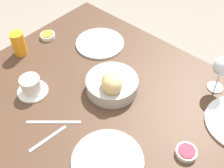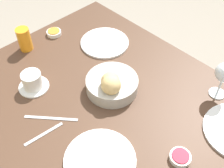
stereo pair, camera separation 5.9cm
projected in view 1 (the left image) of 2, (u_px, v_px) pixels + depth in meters
dining_table at (116, 121)px, 1.14m from camera, size 1.22×0.90×0.73m
bread_basket at (112, 84)px, 1.09m from camera, size 0.21×0.21×0.12m
plate_near_right at (100, 43)px, 1.32m from camera, size 0.23×0.23×0.01m
plate_far_center at (108, 161)px, 0.91m from camera, size 0.24×0.24×0.01m
juice_glass at (19, 44)px, 1.24m from camera, size 0.06×0.06×0.11m
wine_glass at (223, 68)px, 1.05m from camera, size 0.08×0.08×0.16m
coffee_cup at (31, 86)px, 1.09m from camera, size 0.12×0.12×0.07m
jam_bowl_berry at (187, 151)px, 0.93m from camera, size 0.07×0.07×0.02m
jam_bowl_honey at (48, 36)px, 1.35m from camera, size 0.07×0.07×0.02m
fork_silver at (54, 122)px, 1.02m from camera, size 0.16×0.14×0.00m
spoon_coffee at (48, 139)px, 0.97m from camera, size 0.03×0.15×0.00m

